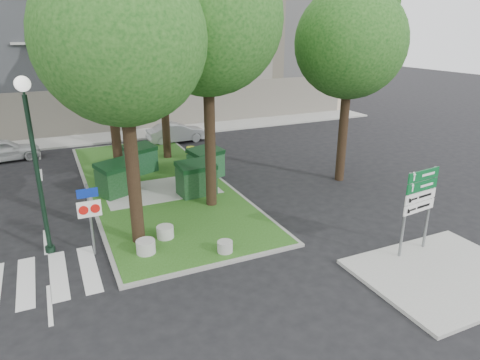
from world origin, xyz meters
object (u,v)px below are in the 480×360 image
litter_bin (191,154)px  bollard_right (225,247)px  tree_median_near_left (122,22)px  dumpster_d (206,163)px  bollard_mid (165,232)px  directional_sign (419,198)px  tree_street_right (352,31)px  dumpster_c (196,178)px  tree_median_far (160,3)px  traffic_sign_pole (89,210)px  bollard_left (146,247)px  dumpster_b (140,159)px  car_white (4,150)px  dumpster_a (117,179)px  tree_median_mid (107,32)px  car_silver (177,133)px  street_lamp (33,147)px  tree_median_near_right (208,3)px

litter_bin → bollard_right: bearing=-102.4°
tree_median_near_left → dumpster_d: size_ratio=5.53×
bollard_mid → directional_sign: (7.20, -4.39, 1.69)m
tree_median_near_left → bollard_right: bearing=-41.3°
tree_street_right → dumpster_c: (-7.27, 0.80, -6.14)m
tree_median_far → dumpster_c: 9.72m
directional_sign → traffic_sign_pole: bearing=148.6°
bollard_left → directional_sign: size_ratio=0.22×
dumpster_b → traffic_sign_pole: (-3.23, -7.61, 0.79)m
tree_median_near_left → car_white: 15.35m
tree_median_far → tree_street_right: tree_median_far is taller
traffic_sign_pole → car_white: bearing=104.6°
tree_median_near_left → bollard_right: tree_median_near_left is taller
tree_median_near_left → bollard_left: (-0.06, -1.04, -6.97)m
dumpster_a → litter_bin: (4.58, 3.45, -0.32)m
bollard_right → directional_sign: directional_sign is taller
tree_median_near_left → dumpster_a: bearing=89.6°
tree_median_mid → dumpster_c: bearing=-49.6°
bollard_left → car_silver: (5.30, 13.98, 0.29)m
tree_street_right → dumpster_b: 11.87m
dumpster_b → car_white: size_ratio=0.50×
bollard_left → bollard_mid: bollard_left is taller
tree_median_far → bollard_right: bearing=-96.7°
directional_sign → tree_median_mid: bearing=117.4°
tree_street_right → bollard_mid: 12.06m
dumpster_c → traffic_sign_pole: size_ratio=0.68×
directional_sign → car_white: bearing=119.6°
street_lamp → tree_median_near_left: bearing=-11.6°
dumpster_c → traffic_sign_pole: traffic_sign_pole is taller
tree_median_mid → tree_median_far: tree_median_far is taller
bollard_left → litter_bin: 10.36m
dumpster_c → bollard_right: 5.45m
tree_street_right → litter_bin: 10.45m
tree_median_near_left → street_lamp: tree_median_near_left is taller
bollard_right → car_white: size_ratio=0.14×
tree_street_right → directional_sign: tree_street_right is taller
tree_median_near_right → car_silver: size_ratio=2.98×
dumpster_a → bollard_left: (-0.09, -5.81, -0.50)m
tree_median_near_right → dumpster_c: (-0.27, 1.30, -7.14)m
tree_median_near_left → tree_median_near_right: bearing=29.7°
tree_median_near_right → litter_bin: (1.11, 6.21, -7.47)m
tree_median_near_right → directional_sign: bearing=-55.7°
dumpster_c → directional_sign: bearing=-63.5°
directional_sign → tree_street_right: bearing=64.2°
tree_median_mid → car_silver: 10.21m
tree_median_near_left → tree_median_near_right: tree_median_near_right is taller
tree_median_far → tree_median_near_right: bearing=-91.5°
dumpster_a → bollard_left: bearing=-115.1°
tree_median_near_left → dumpster_d: 9.43m
tree_street_right → traffic_sign_pole: (-12.10, -2.69, -5.37)m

